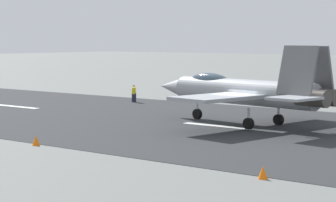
% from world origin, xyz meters
% --- Properties ---
extents(ground_plane, '(400.00, 400.00, 0.00)m').
position_xyz_m(ground_plane, '(0.00, 0.00, 0.00)').
color(ground_plane, slate).
extents(runway_strip, '(240.00, 26.00, 0.02)m').
position_xyz_m(runway_strip, '(-0.02, 0.00, 0.01)').
color(runway_strip, '#2C2E30').
rests_on(runway_strip, ground).
extents(fighter_jet, '(16.42, 13.77, 5.56)m').
position_xyz_m(fighter_jet, '(0.38, -1.78, 2.37)').
color(fighter_jet, '#9CA1A7').
rests_on(fighter_jet, ground).
extents(crew_person, '(0.46, 0.63, 1.67)m').
position_xyz_m(crew_person, '(17.56, -9.62, 0.83)').
color(crew_person, '#1E2338').
rests_on(crew_person, ground).
extents(marker_cone_near, '(0.44, 0.44, 0.55)m').
position_xyz_m(marker_cone_near, '(-9.93, 13.32, 0.28)').
color(marker_cone_near, orange).
rests_on(marker_cone_near, ground).
extents(marker_cone_mid, '(0.44, 0.44, 0.55)m').
position_xyz_m(marker_cone_mid, '(4.74, 13.32, 0.28)').
color(marker_cone_mid, orange).
rests_on(marker_cone_mid, ground).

